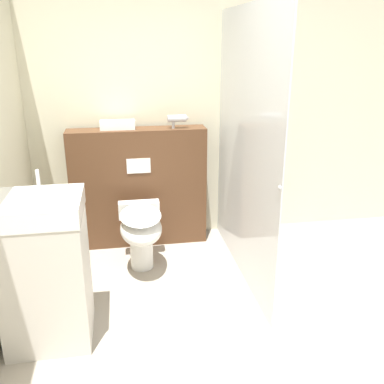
{
  "coord_description": "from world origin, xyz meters",
  "views": [
    {
      "loc": [
        -0.54,
        -1.99,
        1.94
      ],
      "look_at": [
        0.02,
        1.29,
        0.75
      ],
      "focal_mm": 40.0,
      "sensor_mm": 36.0,
      "label": 1
    }
  ],
  "objects": [
    {
      "name": "hair_drier",
      "position": [
        -0.01,
        1.95,
        1.24
      ],
      "size": [
        0.2,
        0.07,
        0.13
      ],
      "color": "#B7B7BC",
      "rests_on": "partition_panel"
    },
    {
      "name": "partition_panel",
      "position": [
        -0.39,
        1.98,
        0.58
      ],
      "size": [
        1.3,
        0.25,
        1.15
      ],
      "color": "#51331E",
      "rests_on": "ground_plane"
    },
    {
      "name": "wall_back",
      "position": [
        0.0,
        2.17,
        1.25
      ],
      "size": [
        8.0,
        0.06,
        2.5
      ],
      "color": "beige",
      "rests_on": "ground_plane"
    },
    {
      "name": "toilet",
      "position": [
        -0.41,
        1.4,
        0.38
      ],
      "size": [
        0.37,
        0.63,
        0.56
      ],
      "color": "white",
      "rests_on": "ground_plane"
    },
    {
      "name": "ground_plane",
      "position": [
        0.0,
        0.0,
        0.0
      ],
      "size": [
        12.0,
        12.0,
        0.0
      ],
      "primitive_type": "plane",
      "color": "#9E9384"
    },
    {
      "name": "sink_vanity",
      "position": [
        -1.07,
        0.59,
        0.51
      ],
      "size": [
        0.54,
        0.5,
        1.16
      ],
      "color": "beige",
      "rests_on": "ground_plane"
    },
    {
      "name": "folded_towel",
      "position": [
        -0.56,
        1.99,
        1.19
      ],
      "size": [
        0.32,
        0.13,
        0.08
      ],
      "color": "white",
      "rests_on": "partition_panel"
    },
    {
      "name": "shower_glass",
      "position": [
        0.44,
        1.27,
        1.1
      ],
      "size": [
        0.04,
        1.74,
        2.2
      ],
      "color": "silver",
      "rests_on": "ground_plane"
    }
  ]
}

